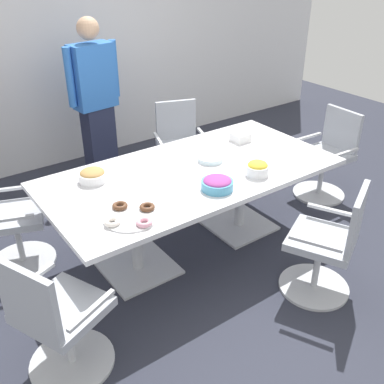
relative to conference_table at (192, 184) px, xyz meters
The scene contains 15 objects.
ground_plane 0.63m from the conference_table, ahead, with size 10.00×10.00×0.01m, color #2D303D.
back_wall 2.52m from the conference_table, 90.00° to the left, with size 8.00×0.10×2.80m, color white.
conference_table is the anchor object (origin of this frame).
office_chair_0 1.21m from the conference_table, 60.37° to the left, with size 0.69×0.69×0.91m.
office_chair_1 1.52m from the conference_table, 153.59° to the left, with size 0.69×0.69×0.91m.
office_chair_2 1.56m from the conference_table, 156.97° to the right, with size 0.71×0.71×0.91m.
office_chair_3 1.18m from the conference_table, 66.01° to the right, with size 0.72×0.72×0.91m.
office_chair_4 1.72m from the conference_table, ahead, with size 0.56×0.56×0.91m.
person_standing_1 1.72m from the conference_table, 91.20° to the left, with size 0.62×0.27×1.75m.
snack_bowl_chips_yellow 0.56m from the conference_table, 44.55° to the right, with size 0.18×0.18×0.12m.
snack_bowl_cookies 0.81m from the conference_table, 157.73° to the left, with size 0.22×0.22×0.11m.
snack_bowl_candy_mix 0.41m from the conference_table, 94.79° to the right, with size 0.24×0.24×0.10m.
donut_platter 0.84m from the conference_table, 155.89° to the right, with size 0.39×0.39×0.04m.
plate_stack 0.28m from the conference_table, 13.22° to the left, with size 0.21×0.21×0.04m.
napkin_pile 0.78m from the conference_table, 18.04° to the left, with size 0.15×0.15×0.08m, color white.
Camera 1 is at (-1.91, -2.64, 2.37)m, focal length 41.84 mm.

